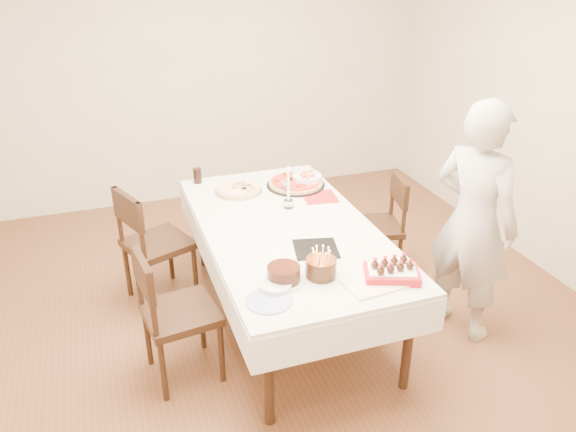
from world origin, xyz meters
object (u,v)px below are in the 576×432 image
object	(u,v)px
cola_glass	(197,176)
layer_cake	(284,274)
dining_table	(288,273)
strawberry_box	(392,272)
pasta_bowl	(307,179)
chair_left_dessert	(181,313)
taper_candle	(288,187)
pizza_white	(238,190)
pizza_pepperoni	(296,183)
chair_right_savory	(374,227)
birthday_cake	(321,262)
chair_left_savory	(158,244)
person	(473,223)

from	to	relation	value
cola_glass	layer_cake	bearing A→B (deg)	-83.55
dining_table	strawberry_box	distance (m)	0.98
pasta_bowl	chair_left_dessert	bearing A→B (deg)	-140.19
taper_candle	cola_glass	size ratio (longest dim) A/B	2.68
cola_glass	taper_candle	bearing A→B (deg)	-52.08
pizza_white	pizza_pepperoni	bearing A→B (deg)	-2.09
cola_glass	strawberry_box	bearing A→B (deg)	-66.31
pizza_white	taper_candle	size ratio (longest dim) A/B	1.13
dining_table	pizza_pepperoni	world-z (taller)	pizza_pepperoni
chair_right_savory	birthday_cake	distance (m)	1.42
chair_right_savory	pizza_white	xyz separation A→B (m)	(-1.04, 0.33, 0.34)
pasta_bowl	cola_glass	distance (m)	0.89
chair_right_savory	strawberry_box	bearing A→B (deg)	-101.33
cola_glass	layer_cake	distance (m)	1.65
pizza_pepperoni	pasta_bowl	distance (m)	0.10
pasta_bowl	taper_candle	distance (m)	0.48
chair_left_savory	layer_cake	distance (m)	1.39
cola_glass	strawberry_box	world-z (taller)	cola_glass
pasta_bowl	dining_table	bearing A→B (deg)	-120.71
person	chair_left_savory	bearing A→B (deg)	38.10
chair_left_savory	pizza_white	xyz separation A→B (m)	(0.67, 0.11, 0.30)
person	layer_cake	world-z (taller)	person
person	pizza_pepperoni	distance (m)	1.44
pizza_pepperoni	taper_candle	world-z (taller)	taper_candle
chair_left_savory	layer_cake	size ratio (longest dim) A/B	3.85
chair_left_savory	layer_cake	xyz separation A→B (m)	(0.59, -1.22, 0.33)
dining_table	strawberry_box	bearing A→B (deg)	-66.55
pasta_bowl	strawberry_box	bearing A→B (deg)	-91.39
chair_right_savory	pasta_bowl	xyz separation A→B (m)	(-0.48, 0.31, 0.36)
chair_left_savory	pizza_white	distance (m)	0.74
taper_candle	cola_glass	distance (m)	0.89
chair_left_dessert	pizza_white	size ratio (longest dim) A/B	2.46
chair_right_savory	chair_left_savory	world-z (taller)	chair_left_savory
pizza_pepperoni	layer_cake	size ratio (longest dim) A/B	1.92
chair_right_savory	strawberry_box	distance (m)	1.33
chair_right_savory	chair_left_dessert	world-z (taller)	chair_left_dessert
cola_glass	chair_right_savory	bearing A→B (deg)	-25.99
taper_candle	chair_left_dessert	bearing A→B (deg)	-145.17
pasta_bowl	birthday_cake	distance (m)	1.39
chair_right_savory	birthday_cake	size ratio (longest dim) A/B	4.74
dining_table	chair_left_dessert	bearing A→B (deg)	-156.73
pizza_white	pasta_bowl	bearing A→B (deg)	-2.35
chair_left_savory	chair_left_dessert	bearing A→B (deg)	69.60
chair_right_savory	person	world-z (taller)	person
layer_cake	chair_left_savory	bearing A→B (deg)	115.85
layer_cake	birthday_cake	size ratio (longest dim) A/B	1.34
chair_left_savory	pizza_pepperoni	world-z (taller)	chair_left_savory
chair_left_savory	layer_cake	world-z (taller)	chair_left_savory
layer_cake	chair_right_savory	bearing A→B (deg)	41.81
dining_table	chair_left_savory	bearing A→B (deg)	146.00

